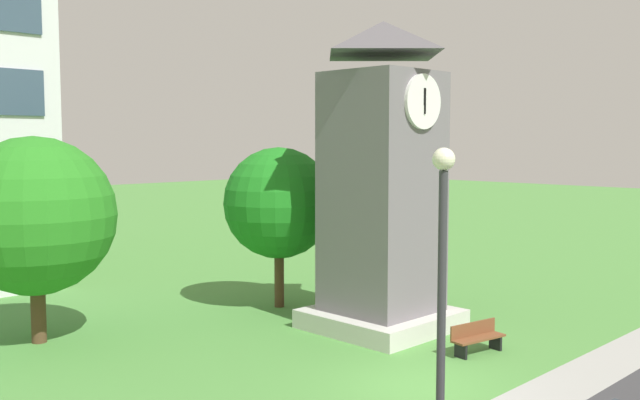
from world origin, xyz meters
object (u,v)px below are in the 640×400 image
Objects in this scene: clock_tower at (382,194)px; tree_near_tower at (279,203)px; park_bench at (477,337)px; street_lamp at (442,292)px; tree_streetside at (35,216)px.

clock_tower reaches higher than tree_near_tower.
park_bench is (-0.18, -3.73, -3.94)m from clock_tower.
street_lamp reaches higher than tree_near_tower.
tree_near_tower is 8.41m from tree_streetside.
park_bench is 8.96m from tree_near_tower.
clock_tower is 4.61m from tree_near_tower.
clock_tower is 1.65× the size of street_lamp.
park_bench is 13.53m from tree_streetside.
park_bench is at bearing 28.76° from street_lamp.
park_bench is 0.31× the size of street_lamp.
tree_streetside is at bearing 91.69° from street_lamp.
clock_tower is at bearing 44.74° from street_lamp.
tree_streetside is (-0.42, 14.41, 0.15)m from street_lamp.
tree_near_tower is at bearing 95.23° from clock_tower.
clock_tower reaches higher than street_lamp.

